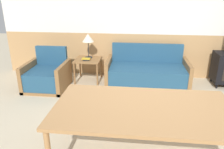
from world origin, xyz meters
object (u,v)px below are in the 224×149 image
armchair (47,77)px  dining_table (143,112)px  side_table (88,62)px  couch (147,73)px  table_lamp (88,39)px

armchair → dining_table: armchair is taller
armchair → side_table: (0.81, 0.52, 0.20)m
armchair → dining_table: 2.93m
couch → dining_table: size_ratio=0.88×
couch → dining_table: couch is taller
table_lamp → side_table: bearing=-90.1°
couch → armchair: 2.23m
side_table → dining_table: dining_table is taller
couch → armchair: (-2.18, -0.46, -0.00)m
couch → dining_table: 2.56m
armchair → table_lamp: (0.81, 0.62, 0.74)m
table_lamp → couch: bearing=-6.7°
couch → dining_table: bearing=-93.3°
armchair → table_lamp: bearing=30.9°
table_lamp → dining_table: bearing=-65.3°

